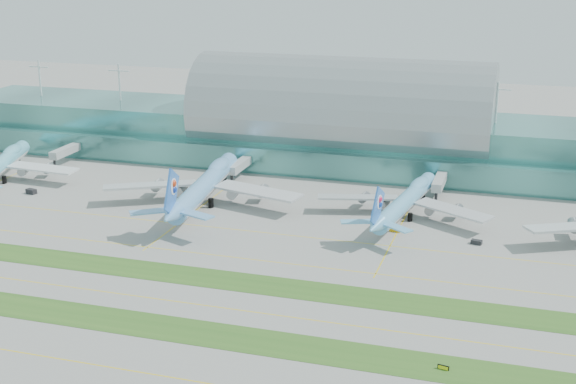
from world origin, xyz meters
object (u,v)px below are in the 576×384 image
(taxiway_sign_east, at_px, (443,368))
(airliner_b, at_px, (205,184))
(terminal, at_px, (342,128))
(airliner_c, at_px, (406,200))

(taxiway_sign_east, bearing_deg, airliner_b, 146.45)
(terminal, height_order, airliner_c, terminal)
(terminal, relative_size, airliner_c, 5.08)
(taxiway_sign_east, bearing_deg, airliner_c, 114.84)
(terminal, height_order, airliner_b, terminal)
(terminal, distance_m, airliner_c, 71.05)
(airliner_c, bearing_deg, terminal, 128.73)
(airliner_c, distance_m, taxiway_sign_east, 99.63)
(airliner_b, distance_m, airliner_c, 68.52)
(terminal, distance_m, taxiway_sign_east, 168.71)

